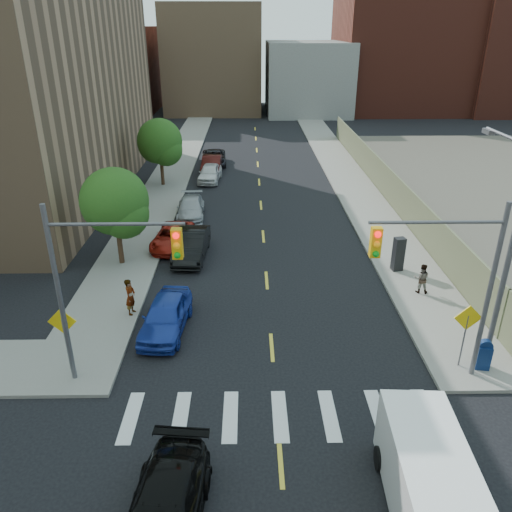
{
  "coord_description": "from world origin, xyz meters",
  "views": [
    {
      "loc": [
        -0.93,
        -9.18,
        12.17
      ],
      "look_at": [
        -0.58,
        12.73,
        2.0
      ],
      "focal_mm": 35.0,
      "sensor_mm": 36.0,
      "label": 1
    }
  ],
  "objects_px": {
    "parked_car_silver": "(191,208)",
    "parked_car_grey": "(214,158)",
    "pedestrian_west": "(130,297)",
    "mailbox": "(484,354)",
    "parked_car_black": "(191,245)",
    "cargo_van": "(428,479)",
    "parked_car_maroon": "(212,165)",
    "payphone": "(398,254)",
    "parked_car_white": "(210,173)",
    "parked_car_red": "(173,237)",
    "parked_car_blue": "(166,315)",
    "pedestrian_east": "(422,278)"
  },
  "relations": [
    {
      "from": "payphone",
      "to": "parked_car_grey",
      "type": "bearing_deg",
      "value": 104.98
    },
    {
      "from": "parked_car_black",
      "to": "parked_car_white",
      "type": "relative_size",
      "value": 1.1
    },
    {
      "from": "parked_car_maroon",
      "to": "payphone",
      "type": "relative_size",
      "value": 2.55
    },
    {
      "from": "parked_car_silver",
      "to": "parked_car_maroon",
      "type": "bearing_deg",
      "value": 83.31
    },
    {
      "from": "parked_car_grey",
      "to": "payphone",
      "type": "xyz_separation_m",
      "value": [
        11.25,
        -23.13,
        0.4
      ]
    },
    {
      "from": "cargo_van",
      "to": "pedestrian_east",
      "type": "distance_m",
      "value": 12.64
    },
    {
      "from": "parked_car_blue",
      "to": "pedestrian_west",
      "type": "height_order",
      "value": "pedestrian_west"
    },
    {
      "from": "parked_car_blue",
      "to": "parked_car_maroon",
      "type": "xyz_separation_m",
      "value": [
        0.35,
        25.49,
        0.03
      ]
    },
    {
      "from": "parked_car_blue",
      "to": "cargo_van",
      "type": "xyz_separation_m",
      "value": [
        8.35,
        -9.1,
        0.44
      ]
    },
    {
      "from": "parked_car_black",
      "to": "parked_car_red",
      "type": "distance_m",
      "value": 2.04
    },
    {
      "from": "parked_car_grey",
      "to": "parked_car_white",
      "type": "bearing_deg",
      "value": -93.49
    },
    {
      "from": "parked_car_blue",
      "to": "parked_car_red",
      "type": "relative_size",
      "value": 0.99
    },
    {
      "from": "parked_car_grey",
      "to": "mailbox",
      "type": "height_order",
      "value": "mailbox"
    },
    {
      "from": "parked_car_silver",
      "to": "parked_car_maroon",
      "type": "height_order",
      "value": "parked_car_maroon"
    },
    {
      "from": "parked_car_blue",
      "to": "payphone",
      "type": "distance_m",
      "value": 12.83
    },
    {
      "from": "parked_car_silver",
      "to": "parked_car_grey",
      "type": "xyz_separation_m",
      "value": [
        0.73,
        14.36,
        0.03
      ]
    },
    {
      "from": "pedestrian_east",
      "to": "parked_car_white",
      "type": "bearing_deg",
      "value": -47.44
    },
    {
      "from": "parked_car_blue",
      "to": "parked_car_white",
      "type": "distance_m",
      "value": 23.04
    },
    {
      "from": "pedestrian_west",
      "to": "parked_car_silver",
      "type": "bearing_deg",
      "value": 5.24
    },
    {
      "from": "parked_car_black",
      "to": "pedestrian_west",
      "type": "bearing_deg",
      "value": -105.12
    },
    {
      "from": "parked_car_red",
      "to": "parked_car_grey",
      "type": "bearing_deg",
      "value": 91.42
    },
    {
      "from": "parked_car_maroon",
      "to": "parked_car_grey",
      "type": "xyz_separation_m",
      "value": [
        0.0,
        3.12,
        -0.1
      ]
    },
    {
      "from": "parked_car_red",
      "to": "mailbox",
      "type": "height_order",
      "value": "mailbox"
    },
    {
      "from": "parked_car_white",
      "to": "parked_car_maroon",
      "type": "relative_size",
      "value": 0.9
    },
    {
      "from": "parked_car_maroon",
      "to": "parked_car_grey",
      "type": "height_order",
      "value": "parked_car_maroon"
    },
    {
      "from": "parked_car_silver",
      "to": "cargo_van",
      "type": "distance_m",
      "value": 24.94
    },
    {
      "from": "parked_car_silver",
      "to": "parked_car_white",
      "type": "relative_size",
      "value": 1.05
    },
    {
      "from": "cargo_van",
      "to": "pedestrian_east",
      "type": "xyz_separation_m",
      "value": [
        3.72,
        12.07,
        -0.28
      ]
    },
    {
      "from": "parked_car_blue",
      "to": "parked_car_silver",
      "type": "relative_size",
      "value": 0.98
    },
    {
      "from": "cargo_van",
      "to": "pedestrian_west",
      "type": "bearing_deg",
      "value": 137.73
    },
    {
      "from": "parked_car_white",
      "to": "parked_car_maroon",
      "type": "xyz_separation_m",
      "value": [
        0.0,
        2.45,
        0.05
      ]
    },
    {
      "from": "parked_car_black",
      "to": "parked_car_red",
      "type": "height_order",
      "value": "parked_car_black"
    },
    {
      "from": "cargo_van",
      "to": "mailbox",
      "type": "distance_m",
      "value": 7.39
    },
    {
      "from": "parked_car_white",
      "to": "parked_car_grey",
      "type": "height_order",
      "value": "parked_car_white"
    },
    {
      "from": "payphone",
      "to": "pedestrian_west",
      "type": "bearing_deg",
      "value": -173.2
    },
    {
      "from": "parked_car_white",
      "to": "payphone",
      "type": "relative_size",
      "value": 2.31
    },
    {
      "from": "parked_car_grey",
      "to": "pedestrian_west",
      "type": "xyz_separation_m",
      "value": [
        -2.1,
        -27.41,
        0.34
      ]
    },
    {
      "from": "parked_car_silver",
      "to": "payphone",
      "type": "bearing_deg",
      "value": -39.17
    },
    {
      "from": "parked_car_red",
      "to": "parked_car_grey",
      "type": "relative_size",
      "value": 0.91
    },
    {
      "from": "parked_car_blue",
      "to": "pedestrian_east",
      "type": "bearing_deg",
      "value": 18.93
    },
    {
      "from": "parked_car_maroon",
      "to": "pedestrian_east",
      "type": "distance_m",
      "value": 25.38
    },
    {
      "from": "parked_car_white",
      "to": "parked_car_maroon",
      "type": "bearing_deg",
      "value": 95.21
    },
    {
      "from": "parked_car_white",
      "to": "pedestrian_east",
      "type": "height_order",
      "value": "pedestrian_east"
    },
    {
      "from": "parked_car_red",
      "to": "pedestrian_west",
      "type": "height_order",
      "value": "pedestrian_west"
    },
    {
      "from": "pedestrian_east",
      "to": "parked_car_blue",
      "type": "bearing_deg",
      "value": 26.11
    },
    {
      "from": "mailbox",
      "to": "parked_car_black",
      "type": "bearing_deg",
      "value": 149.19
    },
    {
      "from": "parked_car_blue",
      "to": "parked_car_grey",
      "type": "bearing_deg",
      "value": 94.39
    },
    {
      "from": "parked_car_blue",
      "to": "parked_car_white",
      "type": "bearing_deg",
      "value": 94.22
    },
    {
      "from": "parked_car_grey",
      "to": "payphone",
      "type": "height_order",
      "value": "payphone"
    },
    {
      "from": "parked_car_blue",
      "to": "pedestrian_west",
      "type": "relative_size",
      "value": 2.53
    }
  ]
}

